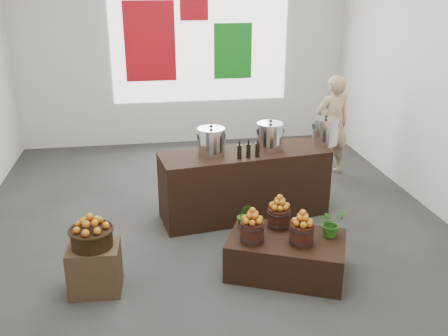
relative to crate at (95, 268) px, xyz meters
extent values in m
plane|color=#363633|center=(1.34, 1.26, -0.25)|extent=(7.00, 7.00, 0.00)
cube|color=beige|center=(1.34, 4.76, 1.75)|extent=(6.00, 0.04, 4.00)
cube|color=white|center=(1.64, 4.74, 1.75)|extent=(3.20, 0.02, 2.40)
cube|color=#AC0D16|center=(0.74, 4.73, 1.65)|extent=(0.90, 0.04, 1.40)
cube|color=#127919|center=(2.24, 4.73, 1.45)|extent=(0.70, 0.04, 1.00)
cube|color=#AC0D16|center=(1.54, 4.73, 2.25)|extent=(0.50, 0.04, 0.50)
cube|color=brown|center=(0.00, 0.00, 0.00)|extent=(0.52, 0.43, 0.50)
cylinder|color=black|center=(0.00, 0.00, 0.34)|extent=(0.40, 0.40, 0.18)
cube|color=black|center=(1.97, 0.00, -0.04)|extent=(1.39, 1.15, 0.41)
cylinder|color=#38180F|center=(1.59, -0.01, 0.27)|extent=(0.24, 0.24, 0.22)
cylinder|color=#38180F|center=(2.07, -0.14, 0.27)|extent=(0.24, 0.24, 0.22)
cylinder|color=#38180F|center=(1.95, 0.25, 0.27)|extent=(0.24, 0.24, 0.22)
imported|color=#225712|center=(2.43, -0.02, 0.32)|extent=(0.34, 0.32, 0.30)
imported|color=#225712|center=(1.57, 0.32, 0.30)|extent=(0.16, 0.14, 0.28)
cube|color=black|center=(1.80, 1.45, 0.19)|extent=(2.23, 0.98, 0.88)
cylinder|color=silver|center=(1.37, 1.38, 0.80)|extent=(0.33, 0.33, 0.33)
cylinder|color=silver|center=(2.14, 1.49, 0.80)|extent=(0.33, 0.33, 0.33)
cylinder|color=silver|center=(2.92, 1.60, 0.80)|extent=(0.33, 0.33, 0.33)
imported|color=tan|center=(3.45, 2.71, 0.55)|extent=(0.63, 0.47, 1.59)
camera|label=1|loc=(0.58, -4.43, 2.70)|focal=40.00mm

